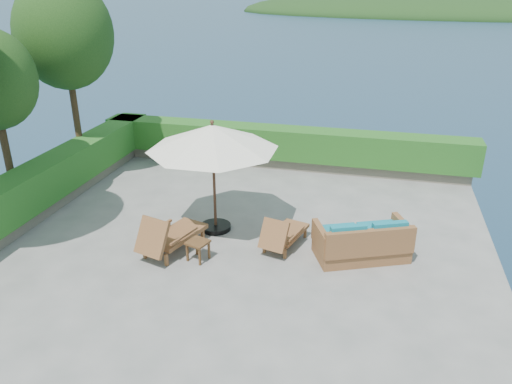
% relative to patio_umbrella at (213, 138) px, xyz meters
% --- Properties ---
extents(ground, '(12.00, 12.00, 0.00)m').
position_rel_patio_umbrella_xyz_m(ground, '(0.74, -0.72, -2.41)').
color(ground, gray).
rests_on(ground, ground).
extents(foundation, '(12.00, 12.00, 3.00)m').
position_rel_patio_umbrella_xyz_m(foundation, '(0.74, -0.72, -3.96)').
color(foundation, '#4C463C').
rests_on(foundation, ocean).
extents(ocean, '(600.00, 600.00, 0.00)m').
position_rel_patio_umbrella_xyz_m(ocean, '(0.74, -0.72, -5.41)').
color(ocean, '#172B4A').
rests_on(ocean, ground).
extents(offshore_island, '(126.00, 57.60, 12.60)m').
position_rel_patio_umbrella_xyz_m(offshore_island, '(25.74, 139.28, -5.41)').
color(offshore_island, black).
rests_on(offshore_island, ocean).
extents(planter_wall_far, '(12.00, 0.60, 0.36)m').
position_rel_patio_umbrella_xyz_m(planter_wall_far, '(0.74, 4.88, -2.23)').
color(planter_wall_far, '#726C5B').
rests_on(planter_wall_far, ground).
extents(planter_wall_left, '(0.60, 12.00, 0.36)m').
position_rel_patio_umbrella_xyz_m(planter_wall_left, '(-4.86, -0.72, -2.23)').
color(planter_wall_left, '#726C5B').
rests_on(planter_wall_left, ground).
extents(hedge_far, '(12.40, 0.90, 1.00)m').
position_rel_patio_umbrella_xyz_m(hedge_far, '(0.74, 4.88, -1.56)').
color(hedge_far, '#254F16').
rests_on(hedge_far, planter_wall_far).
extents(hedge_left, '(0.90, 12.40, 1.00)m').
position_rel_patio_umbrella_xyz_m(hedge_left, '(-4.86, -0.72, -1.56)').
color(hedge_left, '#254F16').
rests_on(hedge_left, planter_wall_left).
extents(tree_far, '(2.80, 2.80, 6.03)m').
position_rel_patio_umbrella_xyz_m(tree_far, '(-5.26, 2.48, 2.00)').
color(tree_far, '#49331C').
rests_on(tree_far, ground).
extents(patio_umbrella, '(4.18, 4.18, 2.85)m').
position_rel_patio_umbrella_xyz_m(patio_umbrella, '(0.00, 0.00, 0.00)').
color(patio_umbrella, black).
rests_on(patio_umbrella, ground).
extents(lounge_left, '(1.24, 1.95, 1.05)m').
position_rel_patio_umbrella_xyz_m(lounge_left, '(-0.66, -1.36, -1.97)').
color(lounge_left, brown).
rests_on(lounge_left, ground).
extents(lounge_right, '(1.01, 1.65, 0.89)m').
position_rel_patio_umbrella_xyz_m(lounge_right, '(1.84, -0.52, -2.04)').
color(lounge_right, brown).
rests_on(lounge_right, ground).
extents(side_table, '(0.55, 0.55, 0.47)m').
position_rel_patio_umbrella_xyz_m(side_table, '(0.09, -1.53, -2.02)').
color(side_table, brown).
rests_on(side_table, ground).
extents(wicker_loveseat, '(2.31, 1.80, 1.02)m').
position_rel_patio_umbrella_xyz_m(wicker_loveseat, '(3.67, -0.56, -2.01)').
color(wicker_loveseat, brown).
rests_on(wicker_loveseat, ground).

